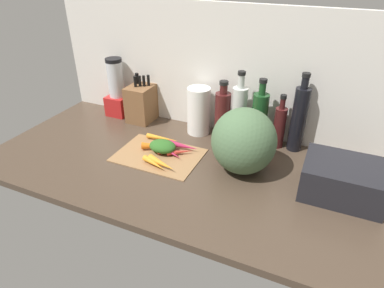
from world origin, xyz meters
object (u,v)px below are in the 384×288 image
object	(u,v)px
carrot_5	(183,146)
carrot_8	(169,149)
winter_squash	(244,141)
bottle_3	(279,126)
carrot_6	(163,138)
carrot_0	(155,146)
bottle_0	(222,114)
bottle_2	(259,119)
carrot_3	(174,152)
carrot_4	(180,152)
dish_rack	(343,180)
knife_block	(142,103)
carrot_1	(162,163)
carrot_2	(169,151)
cutting_board	(159,155)
carrot_7	(154,163)
bottle_1	(239,113)
paper_towel_roll	(199,111)
blender_appliance	(117,91)
bottle_4	(299,118)

from	to	relation	value
carrot_5	carrot_8	xyz separation A→B (cm)	(-4.97, -4.54, -0.35)
winter_squash	bottle_3	xyz separation A→B (cm)	(9.32, 25.32, -3.19)
winter_squash	carrot_6	bearing A→B (deg)	170.34
carrot_0	bottle_0	xyz separation A→B (cm)	(23.09, 24.40, 9.77)
bottle_0	bottle_2	world-z (taller)	bottle_2
carrot_3	carrot_5	world-z (taller)	carrot_5
carrot_3	carrot_4	distance (cm)	2.72
bottle_3	dish_rack	size ratio (longest dim) A/B	0.89
carrot_4	knife_block	size ratio (longest dim) A/B	0.49
carrot_1	carrot_2	size ratio (longest dim) A/B	0.84
cutting_board	carrot_7	bearing A→B (deg)	-72.06
carrot_1	carrot_4	size ratio (longest dim) A/B	1.15
carrot_7	bottle_1	world-z (taller)	bottle_1
carrot_4	dish_rack	size ratio (longest dim) A/B	0.42
carrot_5	carrot_8	world-z (taller)	carrot_5
carrot_0	cutting_board	bearing A→B (deg)	-40.42
bottle_0	cutting_board	bearing A→B (deg)	-125.42
bottle_3	winter_squash	bearing A→B (deg)	-110.21
knife_block	bottle_1	world-z (taller)	bottle_1
cutting_board	dish_rack	world-z (taller)	dish_rack
carrot_4	winter_squash	size ratio (longest dim) A/B	0.44
paper_towel_roll	bottle_1	xyz separation A→B (cm)	(19.97, 0.09, 2.48)
carrot_1	carrot_5	xyz separation A→B (cm)	(2.05, 16.65, -0.10)
carrot_0	bottle_3	size ratio (longest dim) A/B	0.47
cutting_board	winter_squash	bearing A→B (deg)	7.05
cutting_board	carrot_0	bearing A→B (deg)	139.58
carrot_2	paper_towel_roll	xyz separation A→B (cm)	(3.30, 25.58, 9.49)
bottle_1	carrot_4	bearing A→B (deg)	-127.74
carrot_5	carrot_8	size ratio (longest dim) A/B	1.11
carrot_0	carrot_4	size ratio (longest dim) A/B	0.99
carrot_3	blender_appliance	xyz separation A→B (cm)	(-47.28, 26.20, 11.60)
carrot_6	bottle_3	xyz separation A→B (cm)	(50.09, 18.38, 8.30)
carrot_4	bottle_2	xyz separation A→B (cm)	(28.11, 23.57, 11.33)
dish_rack	winter_squash	bearing A→B (deg)	179.24
bottle_4	cutting_board	bearing A→B (deg)	-150.32
winter_squash	carrot_3	bearing A→B (deg)	-177.40
bottle_1	bottle_2	distance (cm)	9.69
carrot_8	carrot_7	bearing A→B (deg)	-90.98
knife_block	carrot_7	bearing A→B (deg)	-53.23
carrot_2	bottle_4	xyz separation A→B (cm)	(49.52, 28.41, 13.38)
carrot_1	bottle_4	xyz separation A→B (cm)	(47.42, 38.88, 12.97)
bottle_4	carrot_4	bearing A→B (deg)	-149.26
bottle_1	carrot_0	bearing A→B (deg)	-141.30
bottle_1	bottle_2	world-z (taller)	bottle_1
blender_appliance	dish_rack	distance (cm)	118.62
carrot_4	bottle_1	world-z (taller)	bottle_1
carrot_1	paper_towel_roll	size ratio (longest dim) A/B	0.59
bottle_2	bottle_3	xyz separation A→B (cm)	(8.96, 2.35, -2.96)
bottle_0	dish_rack	size ratio (longest dim) A/B	1.00
carrot_0	knife_block	xyz separation A→B (cm)	(-21.97, 25.96, 7.24)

